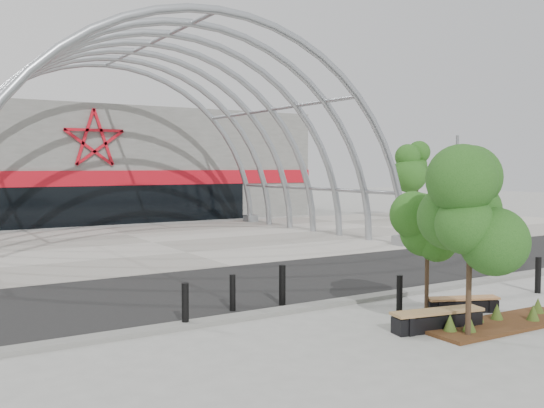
% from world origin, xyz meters
% --- Properties ---
extents(ground, '(140.00, 140.00, 0.00)m').
position_xyz_m(ground, '(0.00, 0.00, 0.00)').
color(ground, gray).
rests_on(ground, ground).
extents(road, '(140.00, 7.00, 0.02)m').
position_xyz_m(road, '(0.00, 3.50, 0.01)').
color(road, black).
rests_on(road, ground).
extents(forecourt, '(60.00, 17.00, 0.04)m').
position_xyz_m(forecourt, '(0.00, 15.50, 0.02)').
color(forecourt, gray).
rests_on(forecourt, ground).
extents(kerb, '(60.00, 0.50, 0.12)m').
position_xyz_m(kerb, '(0.00, -0.25, 0.06)').
color(kerb, slate).
rests_on(kerb, ground).
extents(arena_building, '(34.00, 15.24, 8.00)m').
position_xyz_m(arena_building, '(0.00, 33.45, 3.99)').
color(arena_building, slate).
rests_on(arena_building, ground).
extents(vault_canopy, '(20.80, 15.80, 20.36)m').
position_xyz_m(vault_canopy, '(0.00, 15.50, 0.02)').
color(vault_canopy, '#9DA2A8').
rests_on(vault_canopy, ground).
extents(planting_bed, '(4.53, 1.50, 0.48)m').
position_xyz_m(planting_bed, '(1.55, -4.15, 0.11)').
color(planting_bed, '#3D220F').
rests_on(planting_bed, ground).
extents(signal_pole, '(0.31, 0.77, 5.45)m').
position_xyz_m(signal_pole, '(13.35, 7.66, 2.85)').
color(signal_pole, gray).
rests_on(signal_pole, ground).
extents(street_tree_0, '(1.74, 1.74, 3.96)m').
position_xyz_m(street_tree_0, '(-0.01, -4.47, 2.85)').
color(street_tree_0, '#312316').
rests_on(street_tree_0, ground).
extents(street_tree_1, '(1.36, 1.36, 3.22)m').
position_xyz_m(street_tree_1, '(0.84, -2.37, 2.32)').
color(street_tree_1, black).
rests_on(street_tree_1, ground).
extents(bench_0, '(2.40, 0.96, 0.49)m').
position_xyz_m(bench_0, '(-0.10, -3.64, 0.24)').
color(bench_0, black).
rests_on(bench_0, ground).
extents(bench_1, '(1.97, 1.15, 0.41)m').
position_xyz_m(bench_1, '(1.82, -2.74, 0.20)').
color(bench_1, black).
rests_on(bench_1, ground).
extents(bollard_0, '(0.17, 0.17, 1.07)m').
position_xyz_m(bollard_0, '(-5.07, -0.18, 0.54)').
color(bollard_0, black).
rests_on(bollard_0, ground).
extents(bollard_1, '(0.16, 0.16, 1.00)m').
position_xyz_m(bollard_1, '(-3.36, 0.59, 0.50)').
color(bollard_1, black).
rests_on(bollard_1, ground).
extents(bollard_2, '(0.18, 0.18, 1.15)m').
position_xyz_m(bollard_2, '(-1.86, 0.44, 0.57)').
color(bollard_2, black).
rests_on(bollard_2, ground).
extents(bollard_3, '(0.16, 0.16, 1.01)m').
position_xyz_m(bollard_3, '(0.34, -1.89, 0.50)').
color(bollard_3, black).
rests_on(bollard_3, ground).
extents(bollard_4, '(0.18, 0.18, 1.12)m').
position_xyz_m(bollard_4, '(5.74, -2.26, 0.56)').
color(bollard_4, black).
rests_on(bollard_4, ground).
extents(bg_tree_1, '(2.70, 2.70, 5.91)m').
position_xyz_m(bg_tree_1, '(21.00, 18.00, 4.25)').
color(bg_tree_1, black).
rests_on(bg_tree_1, ground).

